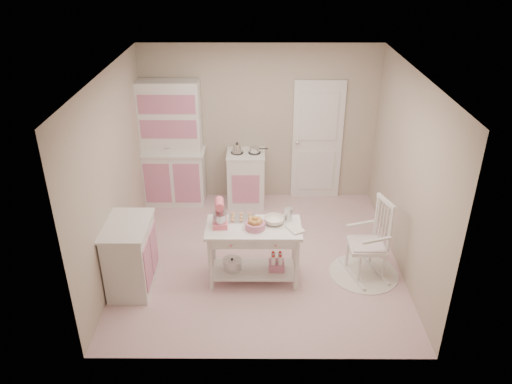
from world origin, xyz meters
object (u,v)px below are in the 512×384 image
hutch (172,144)px  stand_mixer (220,214)px  rocking_chair (368,239)px  work_table (254,253)px  base_cabinet (131,256)px  stove (246,178)px  bread_basket (255,225)px

hutch → stand_mixer: hutch is taller
rocking_chair → work_table: (-1.48, -0.10, -0.15)m
stand_mixer → base_cabinet: bearing=-176.1°
rocking_chair → stand_mixer: size_ratio=3.24×
hutch → rocking_chair: bearing=-35.9°
stove → bread_basket: 2.18m
stove → base_cabinet: bearing=-121.9°
stand_mixer → hutch: bearing=108.4°
base_cabinet → bread_basket: base_cabinet is taller
stove → work_table: 2.10m
stove → stand_mixer: bearing=-97.6°
stand_mixer → stove: bearing=77.3°
bread_basket → hutch: bearing=121.8°
stove → work_table: size_ratio=0.77×
stove → work_table: stove is taller
base_cabinet → work_table: bearing=5.8°
base_cabinet → bread_basket: (1.57, 0.11, 0.39)m
rocking_chair → work_table: 1.49m
work_table → stand_mixer: bearing=177.3°
hutch → stove: (1.20, -0.05, -0.58)m
work_table → bread_basket: 0.45m
rocking_chair → stand_mixer: stand_mixer is taller
base_cabinet → rocking_chair: rocking_chair is taller
hutch → stove: 1.33m
hutch → stand_mixer: (0.92, -2.12, -0.07)m
stove → base_cabinet: 2.65m
base_cabinet → rocking_chair: (3.02, 0.26, 0.09)m
base_cabinet → bread_basket: bearing=3.9°
rocking_chair → bread_basket: rocking_chair is taller
work_table → bread_basket: bread_basket is taller
hutch → work_table: (1.34, -2.14, -0.64)m
hutch → bread_basket: bearing=-58.2°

